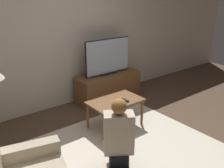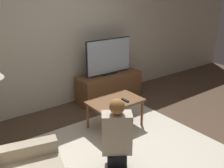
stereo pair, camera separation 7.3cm
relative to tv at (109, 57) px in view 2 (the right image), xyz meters
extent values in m
plane|color=brown|center=(-0.85, -1.59, -0.87)|extent=(10.00, 10.00, 0.00)
cube|color=beige|center=(-0.85, 0.34, 0.43)|extent=(10.00, 0.06, 2.60)
cube|color=beige|center=(-0.85, -1.59, -0.86)|extent=(2.33, 2.16, 0.02)
cube|color=brown|center=(0.00, 0.00, -0.61)|extent=(1.29, 0.48, 0.52)
cube|color=black|center=(0.00, 0.00, -0.33)|extent=(0.34, 0.08, 0.04)
cube|color=black|center=(0.00, 0.00, 0.01)|extent=(1.00, 0.03, 0.66)
cube|color=silver|center=(0.00, 0.00, 0.01)|extent=(0.97, 0.04, 0.63)
cube|color=brown|center=(-0.59, -0.96, -0.42)|extent=(0.82, 0.51, 0.04)
cylinder|color=brown|center=(-0.96, -1.17, -0.65)|extent=(0.04, 0.04, 0.42)
cylinder|color=brown|center=(-0.21, -1.17, -0.65)|extent=(0.04, 0.04, 0.42)
cylinder|color=brown|center=(-0.96, -0.75, -0.65)|extent=(0.04, 0.04, 0.42)
cylinder|color=brown|center=(-0.21, -0.75, -0.65)|extent=(0.04, 0.04, 0.42)
cube|color=black|center=(-1.19, -1.78, -0.67)|extent=(0.32, 0.32, 0.14)
cube|color=#C1B29E|center=(-1.19, -1.78, -0.36)|extent=(0.39, 0.36, 0.49)
sphere|color=tan|center=(-1.19, -1.78, -0.03)|extent=(0.17, 0.17, 0.17)
sphere|color=#9E6B38|center=(-1.20, -1.79, -0.02)|extent=(0.17, 0.17, 0.17)
cube|color=black|center=(-0.99, -1.47, -0.33)|extent=(0.13, 0.11, 0.04)
cylinder|color=#C1B29E|center=(-0.97, -1.63, -0.33)|extent=(0.23, 0.29, 0.07)
cylinder|color=#C1B29E|center=(-1.14, -1.51, -0.33)|extent=(0.23, 0.29, 0.07)
cube|color=black|center=(-0.48, -1.06, -0.40)|extent=(0.04, 0.15, 0.02)
camera|label=1|loc=(-2.77, -3.67, 1.15)|focal=40.00mm
camera|label=2|loc=(-2.71, -3.72, 1.15)|focal=40.00mm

